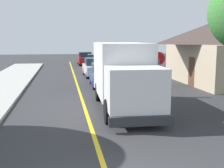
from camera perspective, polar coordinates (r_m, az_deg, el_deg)
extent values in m
cube|color=gold|center=(16.41, -5.72, -3.27)|extent=(0.16, 56.00, 0.01)
cube|color=white|center=(15.10, 1.73, 3.01)|extent=(2.56, 5.07, 2.60)
cube|color=white|center=(11.75, 4.50, -0.88)|extent=(2.34, 2.07, 1.70)
cube|color=#1E2D3D|center=(10.83, 5.53, 0.28)|extent=(2.04, 0.15, 0.75)
cube|color=#2D2D33|center=(10.95, 5.63, -7.15)|extent=(2.41, 0.28, 0.36)
cylinder|color=black|center=(12.40, 9.02, -4.94)|extent=(0.33, 1.01, 1.00)
cylinder|color=black|center=(11.97, -0.70, -5.32)|extent=(0.33, 1.01, 1.00)
cylinder|color=black|center=(16.71, 4.56, -1.30)|extent=(0.33, 1.01, 1.00)
cylinder|color=black|center=(16.40, -2.63, -1.47)|extent=(0.33, 1.01, 1.00)
cube|color=#2D4793|center=(21.31, -1.63, 1.32)|extent=(1.91, 4.44, 0.76)
cube|color=#1E2D3D|center=(21.38, -1.68, 3.23)|extent=(1.63, 1.84, 0.64)
cylinder|color=black|center=(20.09, 1.07, -0.09)|extent=(0.24, 0.65, 0.64)
cylinder|color=black|center=(19.90, -3.43, -0.19)|extent=(0.24, 0.65, 0.64)
cylinder|color=black|center=(22.84, -0.05, 0.99)|extent=(0.24, 0.65, 0.64)
cylinder|color=black|center=(22.68, -4.01, 0.91)|extent=(0.24, 0.65, 0.64)
cube|color=silver|center=(26.81, -3.40, 2.85)|extent=(1.89, 4.44, 0.76)
cube|color=#1E2D3D|center=(26.89, -3.45, 4.36)|extent=(1.62, 1.83, 0.64)
cylinder|color=black|center=(25.58, -1.23, 1.83)|extent=(0.23, 0.64, 0.64)
cylinder|color=black|center=(25.37, -4.76, 1.74)|extent=(0.23, 0.64, 0.64)
cylinder|color=black|center=(28.34, -2.17, 2.51)|extent=(0.23, 0.64, 0.64)
cylinder|color=black|center=(28.15, -5.36, 2.43)|extent=(0.23, 0.64, 0.64)
cube|color=#B7B7BC|center=(33.01, -3.27, 3.96)|extent=(2.01, 4.48, 0.76)
cube|color=#1E2D3D|center=(33.10, -3.30, 5.19)|extent=(1.67, 1.87, 0.64)
cylinder|color=black|center=(31.70, -1.68, 3.18)|extent=(0.25, 0.65, 0.64)
cylinder|color=black|center=(31.60, -4.54, 3.14)|extent=(0.25, 0.65, 0.64)
cylinder|color=black|center=(34.49, -2.10, 3.63)|extent=(0.25, 0.65, 0.64)
cylinder|color=black|center=(34.40, -4.73, 3.59)|extent=(0.25, 0.65, 0.64)
cube|color=maroon|center=(38.76, -5.23, 4.66)|extent=(1.87, 4.43, 0.76)
cube|color=#1E2D3D|center=(38.87, -5.27, 5.70)|extent=(1.61, 1.82, 0.64)
cylinder|color=black|center=(37.47, -3.83, 4.03)|extent=(0.23, 0.64, 0.64)
cylinder|color=black|center=(37.33, -6.24, 3.98)|extent=(0.23, 0.64, 0.64)
cylinder|color=black|center=(40.26, -4.29, 4.35)|extent=(0.23, 0.64, 0.64)
cylinder|color=black|center=(40.13, -6.54, 4.31)|extent=(0.23, 0.64, 0.64)
cylinder|color=gray|center=(17.75, 8.96, 1.17)|extent=(0.08, 0.08, 2.20)
cylinder|color=red|center=(17.66, 9.02, 4.89)|extent=(0.76, 0.03, 0.76)
cylinder|color=white|center=(17.68, 9.00, 4.89)|extent=(0.80, 0.02, 0.80)
cube|color=brown|center=(22.07, 15.19, 2.32)|extent=(0.10, 1.00, 2.10)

